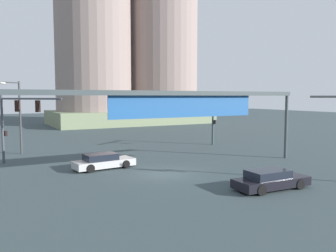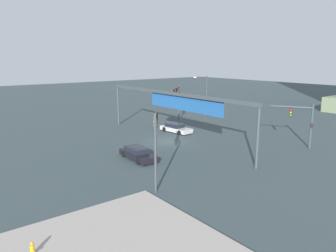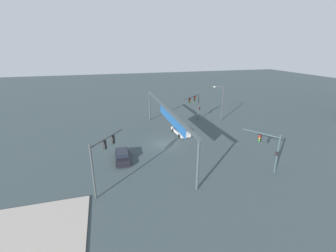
% 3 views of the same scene
% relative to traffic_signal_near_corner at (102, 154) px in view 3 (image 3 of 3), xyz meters
% --- Properties ---
extents(ground_plane, '(202.02, 202.02, 0.00)m').
position_rel_traffic_signal_near_corner_xyz_m(ground_plane, '(-10.24, 9.25, -4.33)').
color(ground_plane, '#334144').
extents(traffic_signal_near_corner, '(4.61, 3.54, 6.14)m').
position_rel_traffic_signal_near_corner_xyz_m(traffic_signal_near_corner, '(0.00, 0.00, 0.00)').
color(traffic_signal_near_corner, '#393E3F').
rests_on(traffic_signal_near_corner, ground).
extents(traffic_signal_opposite_side, '(4.21, 2.59, 5.06)m').
position_rel_traffic_signal_near_corner_xyz_m(traffic_signal_opposite_side, '(1.29, 19.55, -1.02)').
color(traffic_signal_opposite_side, '#314144').
rests_on(traffic_signal_opposite_side, ground).
extents(traffic_signal_cross_street, '(4.12, 5.12, 5.83)m').
position_rel_traffic_signal_near_corner_xyz_m(traffic_signal_cross_street, '(-19.33, 18.16, -0.23)').
color(traffic_signal_cross_street, '#3B3F47').
rests_on(traffic_signal_cross_street, ground).
extents(streetlamp_curved_arm, '(1.91, 1.71, 7.15)m').
position_rel_traffic_signal_near_corner_xyz_m(streetlamp_curved_arm, '(-18.70, 23.62, -0.14)').
color(streetlamp_curved_arm, '#393B3D').
rests_on(streetlamp_curved_arm, ground).
extents(overhead_sign_gantry, '(26.15, 0.43, 6.10)m').
position_rel_traffic_signal_near_corner_xyz_m(overhead_sign_gantry, '(-9.55, 9.63, 0.85)').
color(overhead_sign_gantry, '#384244').
rests_on(overhead_sign_gantry, ground).
extents(sedan_car_approaching, '(4.91, 2.22, 1.21)m').
position_rel_traffic_signal_near_corner_xyz_m(sedan_car_approaching, '(-13.60, 13.17, -3.76)').
color(sedan_car_approaching, '#B3B3B2').
rests_on(sedan_car_approaching, ground).
extents(sedan_car_waiting_far, '(4.97, 2.05, 1.21)m').
position_rel_traffic_signal_near_corner_xyz_m(sedan_car_waiting_far, '(-6.53, 2.40, -3.76)').
color(sedan_car_waiting_far, black).
rests_on(sedan_car_waiting_far, ground).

